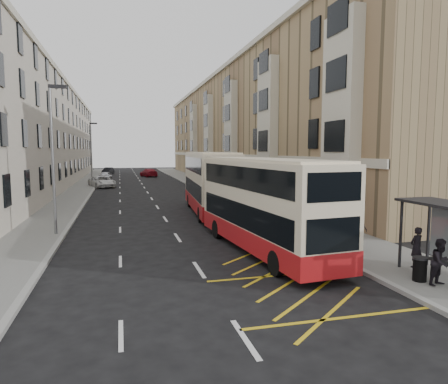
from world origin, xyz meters
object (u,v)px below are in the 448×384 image
object	(u,v)px
street_lamp_near	(53,151)
car_dark	(108,171)
pedestrian_far	(355,231)
car_silver	(105,176)
double_decker_front	(264,205)
double_decker_rear	(210,182)
pedestrian_mid	(441,262)
car_red	(149,173)
pedestrian_near	(416,247)
litter_bin	(420,269)
street_lamp_far	(91,151)
white_van	(102,182)

from	to	relation	value
street_lamp_near	car_dark	bearing A→B (deg)	88.89
pedestrian_far	car_silver	distance (m)	49.46
double_decker_front	double_decker_rear	bearing A→B (deg)	84.71
pedestrian_mid	car_red	size ratio (longest dim) A/B	0.32
car_red	pedestrian_near	bearing A→B (deg)	80.98
double_decker_front	litter_bin	world-z (taller)	double_decker_front
double_decker_front	pedestrian_mid	xyz separation A→B (m)	(3.99, -6.29, -1.25)
car_dark	street_lamp_far	bearing A→B (deg)	-75.70
pedestrian_near	street_lamp_near	bearing A→B (deg)	-44.81
car_red	pedestrian_far	bearing A→B (deg)	80.54
double_decker_rear	litter_bin	bearing A→B (deg)	-74.31
street_lamp_far	double_decker_rear	world-z (taller)	street_lamp_far
double_decker_rear	street_lamp_far	bearing A→B (deg)	116.10
white_van	car_silver	xyz separation A→B (m)	(-0.02, 10.84, -0.00)
litter_bin	white_van	size ratio (longest dim) A/B	0.16
pedestrian_near	white_van	size ratio (longest dim) A/B	0.31
car_red	car_silver	bearing A→B (deg)	35.12
pedestrian_mid	white_van	xyz separation A→B (m)	(-12.62, 41.97, -0.23)
litter_bin	pedestrian_far	xyz separation A→B (m)	(0.30, 4.44, 0.44)
car_silver	car_dark	world-z (taller)	car_silver
street_lamp_near	double_decker_rear	distance (m)	11.62
double_decker_front	street_lamp_near	bearing A→B (deg)	143.63
street_lamp_far	double_decker_rear	size ratio (longest dim) A/B	0.69
pedestrian_far	car_red	world-z (taller)	pedestrian_far
pedestrian_far	car_dark	size ratio (longest dim) A/B	0.44
street_lamp_near	double_decker_front	size ratio (longest dim) A/B	0.73
double_decker_rear	pedestrian_far	world-z (taller)	double_decker_rear
white_van	double_decker_rear	bearing A→B (deg)	-89.11
pedestrian_far	double_decker_front	bearing A→B (deg)	4.40
double_decker_rear	pedestrian_near	xyz separation A→B (m)	(4.63, -16.01, -1.37)
street_lamp_near	car_dark	world-z (taller)	street_lamp_near
litter_bin	car_silver	world-z (taller)	car_silver
pedestrian_mid	car_silver	distance (m)	54.30
double_decker_rear	pedestrian_near	world-z (taller)	double_decker_rear
pedestrian_near	double_decker_rear	bearing A→B (deg)	-83.26
pedestrian_far	pedestrian_mid	bearing A→B (deg)	113.26
pedestrian_mid	car_red	bearing A→B (deg)	79.66
pedestrian_mid	pedestrian_far	distance (m)	4.98
pedestrian_far	car_silver	size ratio (longest dim) A/B	0.42
pedestrian_near	litter_bin	bearing A→B (deg)	44.35
white_van	double_decker_front	bearing A→B (deg)	-95.40
street_lamp_far	car_red	size ratio (longest dim) A/B	1.61
litter_bin	pedestrian_mid	size ratio (longest dim) A/B	0.53
street_lamp_far	pedestrian_mid	xyz separation A→B (m)	(13.80, -42.26, -3.69)
car_silver	pedestrian_near	bearing A→B (deg)	-68.11
street_lamp_near	double_decker_rear	world-z (taller)	street_lamp_near
double_decker_front	car_silver	world-z (taller)	double_decker_front
double_decker_rear	pedestrian_near	bearing A→B (deg)	-69.83
white_van	car_dark	size ratio (longest dim) A/B	1.30
litter_bin	car_dark	size ratio (longest dim) A/B	0.21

